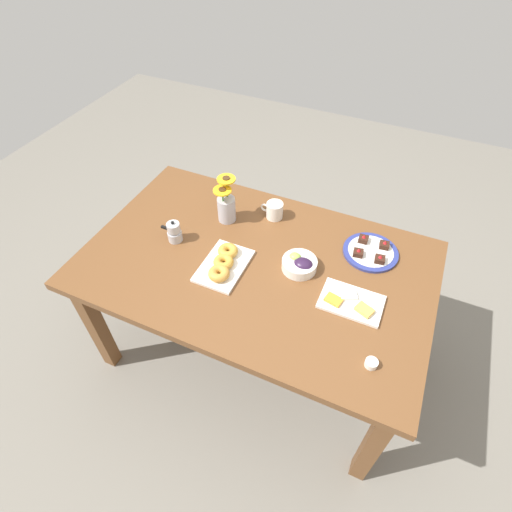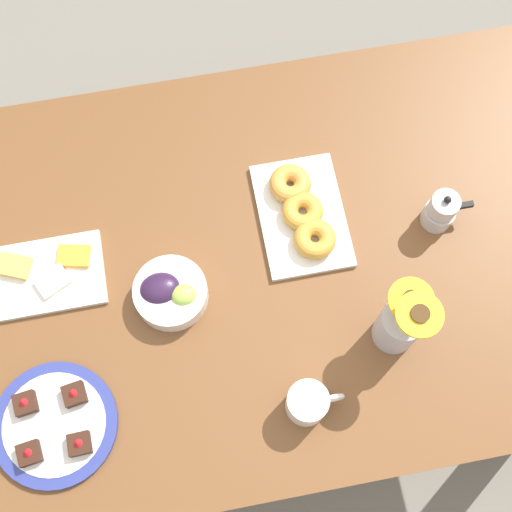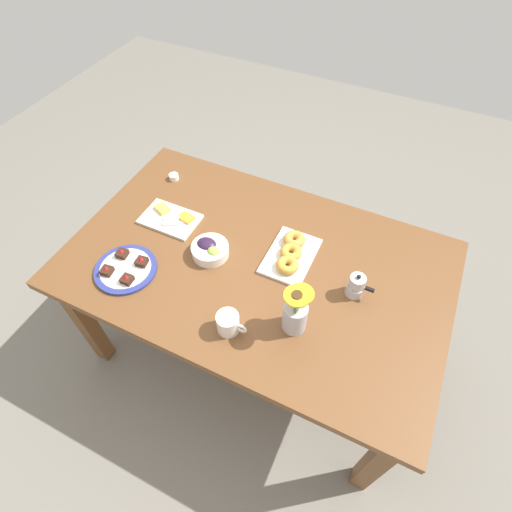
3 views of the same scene
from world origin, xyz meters
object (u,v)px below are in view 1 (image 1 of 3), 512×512
cheese_platter (351,302)px  moka_pot (174,232)px  dining_table (256,274)px  flower_vase (226,206)px  grape_bowl (300,264)px  dessert_plate (371,252)px  coffee_mug (274,210)px  jam_cup_honey (371,363)px  croissant_platter (224,264)px

cheese_platter → moka_pot: bearing=-1.9°
dining_table → flower_vase: 0.38m
dining_table → grape_bowl: grape_bowl is taller
dessert_plate → cheese_platter: bearing=88.6°
cheese_platter → dessert_plate: bearing=-91.4°
flower_vase → dining_table: bearing=140.3°
coffee_mug → jam_cup_honey: bearing=135.7°
flower_vase → croissant_platter: bearing=114.3°
dining_table → cheese_platter: (-0.46, 0.05, 0.10)m
dessert_plate → croissant_platter: bearing=31.4°
croissant_platter → dessert_plate: size_ratio=1.09×
dessert_plate → flower_vase: (0.73, 0.06, 0.07)m
cheese_platter → moka_pot: 0.88m
cheese_platter → flower_vase: flower_vase is taller
coffee_mug → jam_cup_honey: coffee_mug is taller
moka_pot → coffee_mug: bearing=-136.6°
grape_bowl → cheese_platter: grape_bowl is taller
grape_bowl → dessert_plate: bearing=-140.2°
cheese_platter → croissant_platter: 0.58m
grape_bowl → moka_pot: 0.62m
moka_pot → grape_bowl: bearing=-173.6°
flower_vase → jam_cup_honey: bearing=149.0°
cheese_platter → moka_pot: size_ratio=2.18×
grape_bowl → dining_table: bearing=12.7°
grape_bowl → croissant_platter: grape_bowl is taller
grape_bowl → dessert_plate: 0.36m
dining_table → cheese_platter: bearing=173.4°
croissant_platter → flower_vase: bearing=-65.7°
dining_table → croissant_platter: (0.12, 0.09, 0.11)m
jam_cup_honey → flower_vase: size_ratio=0.20×
dining_table → croissant_platter: 0.18m
grape_bowl → moka_pot: size_ratio=1.34×
moka_pot → cheese_platter: bearing=178.1°
croissant_platter → jam_cup_honey: (-0.72, 0.21, -0.01)m
moka_pot → dining_table: bearing=-176.6°
coffee_mug → dessert_plate: size_ratio=0.47×
grape_bowl → jam_cup_honey: (-0.41, 0.35, -0.01)m
jam_cup_honey → moka_pot: (1.02, -0.28, 0.03)m
croissant_platter → grape_bowl: bearing=-157.3°
jam_cup_honey → cheese_platter: bearing=-60.4°
grape_bowl → croissant_platter: size_ratio=0.57×
coffee_mug → moka_pot: (0.37, 0.35, 0.01)m
jam_cup_honey → moka_pot: bearing=-15.2°
grape_bowl → dessert_plate: size_ratio=0.62×
coffee_mug → croissant_platter: (0.08, 0.42, -0.02)m
cheese_platter → dessert_plate: dessert_plate is taller
dining_table → croissant_platter: size_ratio=5.71×
dining_table → moka_pot: size_ratio=13.45×
grape_bowl → moka_pot: (0.61, 0.07, 0.02)m
croissant_platter → cheese_platter: bearing=-176.5°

